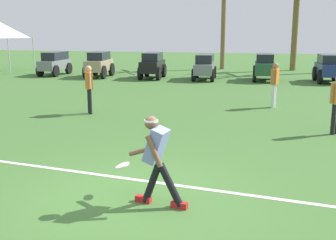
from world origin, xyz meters
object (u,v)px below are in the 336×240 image
Objects in this scene: frisbee_in_flight at (122,165)px; event_tent at (0,30)px; parked_car_slot_a at (55,63)px; parked_car_slot_b at (99,64)px; parked_car_slot_d at (205,66)px; parked_car_slot_e at (264,66)px; palm_tree_far_left at (224,13)px; teammate_near_sideline at (89,85)px; parked_car_slot_f at (328,68)px; frisbee_thrower at (157,156)px; teammate_deep at (275,81)px; palm_tree_left_of_centre at (295,21)px; parked_car_slot_c at (152,65)px.

event_tent is (-13.78, 17.58, 2.09)m from frisbee_in_flight.
parked_car_slot_b is at bearing -7.83° from parked_car_slot_a.
parked_car_slot_e is (3.11, 0.25, 0.02)m from parked_car_slot_d.
palm_tree_far_left is 1.89× the size of event_tent.
parked_car_slot_f is (8.74, 10.03, -0.20)m from teammate_near_sideline.
frisbee_in_flight is 0.05× the size of palm_tree_far_left.
event_tent is at bearing 128.89° from frisbee_thrower.
parked_car_slot_d is (-3.39, 7.42, -0.22)m from teammate_deep.
teammate_deep reaches higher than parked_car_slot_a.
teammate_near_sideline is at bearing -131.07° from parked_car_slot_f.
parked_car_slot_e is (1.76, 16.55, -0.06)m from frisbee_thrower.
parked_car_slot_d is 3.12m from parked_car_slot_e.
palm_tree_left_of_centre reaches higher than parked_car_slot_b.
teammate_deep is 14.03m from palm_tree_far_left.
palm_tree_left_of_centre is at bearing 37.88° from parked_car_slot_c.
teammate_deep is 11.90m from parked_car_slot_b.
frisbee_thrower is at bearing -58.52° from parked_car_slot_a.
event_tent is at bearing 175.21° from parked_car_slot_e.
teammate_near_sideline reaches higher than parked_car_slot_c.
event_tent is (-13.55, -4.43, -1.03)m from palm_tree_far_left.
parked_car_slot_a is 0.41× the size of palm_tree_far_left.
parked_car_slot_d is 8.18m from palm_tree_left_of_centre.
parked_car_slot_b is at bearing -178.11° from parked_car_slot_e.
teammate_deep reaches higher than parked_car_slot_c.
frisbee_in_flight is 0.06× the size of palm_tree_left_of_centre.
parked_car_slot_d is 1.02× the size of parked_car_slot_f.
frisbee_thrower is 16.82m from parked_car_slot_c.
parked_car_slot_f is (6.26, 0.23, 0.02)m from parked_car_slot_d.
parked_car_slot_a is (-6.37, 10.14, -0.22)m from teammate_near_sideline.
event_tent is at bearing 128.08° from frisbee_in_flight.
parked_car_slot_c is 5.98m from parked_car_slot_e.
parked_car_slot_e is (-0.28, 7.67, -0.20)m from teammate_deep.
teammate_deep is 14.50m from parked_car_slot_a.
parked_car_slot_f is at bearing -77.33° from palm_tree_left_of_centre.
parked_car_slot_e is (9.06, 0.30, 0.00)m from parked_car_slot_b.
parked_car_slot_b is 0.41× the size of palm_tree_far_left.
parked_car_slot_c is (-3.54, 15.96, 0.25)m from frisbee_in_flight.
teammate_deep is at bearing -65.44° from parked_car_slot_d.
palm_tree_left_of_centre is (7.81, 6.08, 2.36)m from parked_car_slot_c.
parked_car_slot_f is 0.46× the size of palm_tree_left_of_centre.
parked_car_slot_e is at bearing 60.91° from teammate_near_sideline.
frisbee_in_flight is 18.90m from parked_car_slot_a.
parked_car_slot_e and parked_car_slot_f have the same top height.
event_tent reaches higher than frisbee_thrower.
frisbee_thrower is at bearing -59.56° from teammate_near_sideline.
teammate_near_sideline is 9.78m from parked_car_slot_c.
palm_tree_far_left is at bearing 92.31° from frisbee_thrower.
palm_tree_far_left reaches higher than parked_car_slot_f.
parked_car_slot_b is 9.28m from palm_tree_far_left.
teammate_deep is (5.87, 2.37, 0.00)m from teammate_near_sideline.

